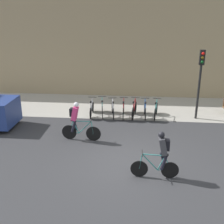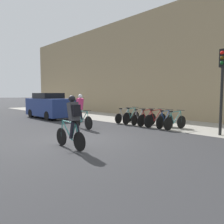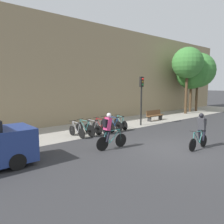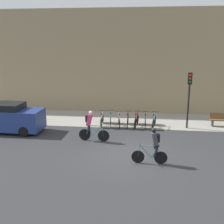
{
  "view_description": "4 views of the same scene",
  "coord_description": "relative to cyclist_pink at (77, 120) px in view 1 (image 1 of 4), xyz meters",
  "views": [
    {
      "loc": [
        0.22,
        -9.49,
        5.51
      ],
      "look_at": [
        -0.77,
        1.09,
        1.67
      ],
      "focal_mm": 45.0,
      "sensor_mm": 36.0,
      "label": 1
    },
    {
      "loc": [
        7.02,
        -4.73,
        1.79
      ],
      "look_at": [
        -0.19,
        2.05,
        0.97
      ],
      "focal_mm": 35.0,
      "sensor_mm": 36.0,
      "label": 2
    },
    {
      "loc": [
        -8.92,
        -5.97,
        3.12
      ],
      "look_at": [
        -1.61,
        2.59,
        1.68
      ],
      "focal_mm": 35.0,
      "sensor_mm": 36.0,
      "label": 3
    },
    {
      "loc": [
        0.65,
        -13.22,
        5.52
      ],
      "look_at": [
        -1.31,
        2.85,
        1.5
      ],
      "focal_mm": 45.0,
      "sensor_mm": 36.0,
      "label": 4
    }
  ],
  "objects": [
    {
      "name": "parked_bike_1",
      "position": [
        0.74,
        3.17,
        -0.53
      ],
      "size": [
        0.46,
        1.74,
        0.99
      ],
      "color": "black",
      "rests_on": "ground"
    },
    {
      "name": "cyclist_pink",
      "position": [
        0.0,
        0.0,
        0.0
      ],
      "size": [
        1.79,
        0.46,
        1.78
      ],
      "color": "black",
      "rests_on": "ground"
    },
    {
      "name": "traffic_light_pole",
      "position": [
        5.84,
        3.2,
        1.6
      ],
      "size": [
        0.26,
        0.3,
        3.67
      ],
      "color": "black",
      "rests_on": "ground"
    },
    {
      "name": "parked_bike_0",
      "position": [
        0.15,
        3.16,
        -0.57
      ],
      "size": [
        0.46,
        1.63,
        0.94
      ],
      "color": "black",
      "rests_on": "ground"
    },
    {
      "name": "ground",
      "position": [
        2.42,
        -1.88,
        -0.95
      ],
      "size": [
        200.0,
        200.0,
        0.0
      ],
      "primitive_type": "plane",
      "color": "#333335"
    },
    {
      "name": "parked_bike_2",
      "position": [
        1.32,
        3.17,
        -0.57
      ],
      "size": [
        0.46,
        1.56,
        0.94
      ],
      "color": "black",
      "rests_on": "ground"
    },
    {
      "name": "cyclist_grey",
      "position": [
        3.5,
        -2.76,
        0.0
      ],
      "size": [
        1.68,
        0.46,
        1.75
      ],
      "color": "black",
      "rests_on": "ground"
    },
    {
      "name": "building_facade",
      "position": [
        2.42,
        7.42,
        3.11
      ],
      "size": [
        44.0,
        0.6,
        8.1
      ],
      "primitive_type": "cube",
      "color": "#9E8966",
      "rests_on": "ground"
    },
    {
      "name": "kerb_strip",
      "position": [
        2.42,
        4.87,
        -0.94
      ],
      "size": [
        44.0,
        4.5,
        0.01
      ],
      "primitive_type": "cube",
      "color": "#A39E93",
      "rests_on": "ground"
    },
    {
      "name": "parked_bike_4",
      "position": [
        2.5,
        3.17,
        -0.54
      ],
      "size": [
        0.46,
        1.72,
        0.98
      ],
      "color": "black",
      "rests_on": "ground"
    },
    {
      "name": "parked_bike_5",
      "position": [
        3.09,
        3.17,
        -0.55
      ],
      "size": [
        0.46,
        1.62,
        0.97
      ],
      "color": "black",
      "rests_on": "ground"
    },
    {
      "name": "parked_bike_3",
      "position": [
        1.91,
        3.16,
        -0.55
      ],
      "size": [
        0.46,
        1.71,
        0.96
      ],
      "color": "black",
      "rests_on": "ground"
    },
    {
      "name": "parked_bike_6",
      "position": [
        3.68,
        3.17,
        -0.55
      ],
      "size": [
        0.46,
        1.65,
        0.97
      ],
      "color": "black",
      "rests_on": "ground"
    }
  ]
}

